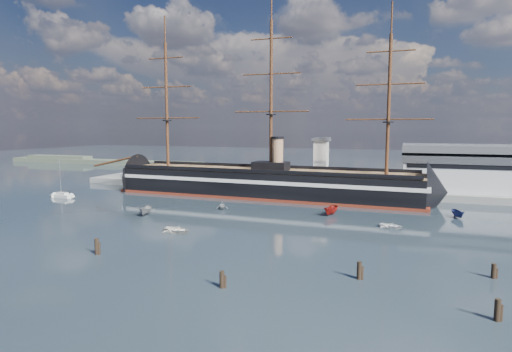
% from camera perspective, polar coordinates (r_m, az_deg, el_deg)
% --- Properties ---
extents(ground, '(600.00, 600.00, 0.00)m').
position_cam_1_polar(ground, '(103.04, 3.38, -4.78)').
color(ground, black).
rests_on(ground, ground).
extents(quay, '(180.00, 18.00, 2.00)m').
position_cam_1_polar(quay, '(135.77, 11.73, -2.15)').
color(quay, slate).
rests_on(quay, ground).
extents(quay_tower, '(5.00, 5.00, 15.00)m').
position_cam_1_polar(quay_tower, '(132.85, 8.66, 1.96)').
color(quay_tower, silver).
rests_on(quay_tower, ground).
extents(shoreline, '(120.00, 10.00, 4.00)m').
position_cam_1_polar(shoreline, '(255.47, -21.38, 1.89)').
color(shoreline, '#3F4C38').
rests_on(shoreline, ground).
extents(warship, '(113.15, 19.28, 53.94)m').
position_cam_1_polar(warship, '(125.03, 0.35, -0.88)').
color(warship, black).
rests_on(warship, ground).
extents(sailboat, '(7.10, 3.22, 10.96)m').
position_cam_1_polar(sailboat, '(135.00, -24.40, -2.35)').
color(sailboat, silver).
rests_on(sailboat, ground).
extents(motorboat_a, '(6.75, 3.81, 2.55)m').
position_cam_1_polar(motorboat_a, '(102.19, -14.46, -5.07)').
color(motorboat_a, gray).
rests_on(motorboat_a, ground).
extents(motorboat_b, '(1.94, 3.78, 1.69)m').
position_cam_1_polar(motorboat_b, '(84.21, -10.51, -7.46)').
color(motorboat_b, white).
rests_on(motorboat_b, ground).
extents(motorboat_c, '(6.77, 3.87, 2.55)m').
position_cam_1_polar(motorboat_c, '(100.59, 9.95, -5.15)').
color(motorboat_c, maroon).
rests_on(motorboat_c, ground).
extents(motorboat_d, '(6.00, 4.28, 2.02)m').
position_cam_1_polar(motorboat_d, '(106.64, -4.53, -4.40)').
color(motorboat_d, '#959696').
rests_on(motorboat_d, ground).
extents(motorboat_e, '(2.18, 3.24, 1.41)m').
position_cam_1_polar(motorboat_e, '(90.59, 17.61, -6.66)').
color(motorboat_e, white).
rests_on(motorboat_e, ground).
extents(motorboat_f, '(5.79, 3.67, 2.18)m').
position_cam_1_polar(motorboat_f, '(106.27, 25.31, -5.06)').
color(motorboat_f, navy).
rests_on(motorboat_f, ground).
extents(piling_near_left, '(0.64, 0.64, 3.32)m').
position_cam_1_polar(piling_near_left, '(73.79, -20.43, -9.78)').
color(piling_near_left, black).
rests_on(piling_near_left, ground).
extents(piling_near_mid, '(0.64, 0.64, 2.89)m').
position_cam_1_polar(piling_near_mid, '(56.01, -4.55, -14.63)').
color(piling_near_mid, black).
rests_on(piling_near_mid, ground).
extents(piling_near_right, '(0.64, 0.64, 3.14)m').
position_cam_1_polar(piling_near_right, '(60.27, 13.57, -13.24)').
color(piling_near_right, black).
rests_on(piling_near_right, ground).
extents(piling_far_right, '(0.64, 0.64, 2.72)m').
position_cam_1_polar(piling_far_right, '(67.13, 29.07, -11.83)').
color(piling_far_right, black).
rests_on(piling_far_right, ground).
extents(piling_extra, '(0.64, 0.64, 3.08)m').
position_cam_1_polar(piling_extra, '(53.61, 29.43, -16.48)').
color(piling_extra, black).
rests_on(piling_extra, ground).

